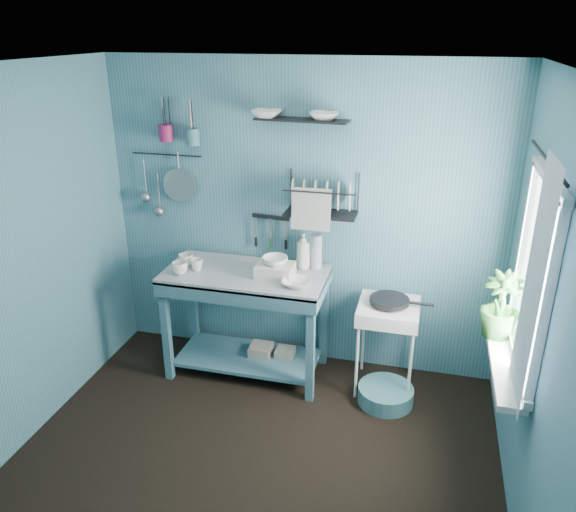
% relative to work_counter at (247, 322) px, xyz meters
% --- Properties ---
extents(floor, '(3.20, 3.20, 0.00)m').
position_rel_work_counter_xyz_m(floor, '(0.37, -1.15, -0.45)').
color(floor, black).
rests_on(floor, ground).
extents(ceiling, '(3.20, 3.20, 0.00)m').
position_rel_work_counter_xyz_m(ceiling, '(0.37, -1.15, 2.05)').
color(ceiling, silver).
rests_on(ceiling, ground).
extents(wall_back, '(3.20, 0.00, 3.20)m').
position_rel_work_counter_xyz_m(wall_back, '(0.37, 0.35, 0.80)').
color(wall_back, '#3E707F').
rests_on(wall_back, ground).
extents(wall_front, '(3.20, 0.00, 3.20)m').
position_rel_work_counter_xyz_m(wall_front, '(0.37, -2.65, 0.80)').
color(wall_front, '#3E707F').
rests_on(wall_front, ground).
extents(wall_left, '(0.00, 3.00, 3.00)m').
position_rel_work_counter_xyz_m(wall_left, '(-1.23, -1.15, 0.80)').
color(wall_left, '#3E707F').
rests_on(wall_left, ground).
extents(wall_right, '(0.00, 3.00, 3.00)m').
position_rel_work_counter_xyz_m(wall_right, '(1.97, -1.15, 0.80)').
color(wall_right, '#3E707F').
rests_on(wall_right, ground).
extents(work_counter, '(1.30, 0.69, 0.90)m').
position_rel_work_counter_xyz_m(work_counter, '(0.00, 0.00, 0.00)').
color(work_counter, '#376574').
rests_on(work_counter, floor).
extents(mug_left, '(0.12, 0.12, 0.10)m').
position_rel_work_counter_xyz_m(mug_left, '(-0.48, -0.16, 0.50)').
color(mug_left, white).
rests_on(mug_left, work_counter).
extents(mug_mid, '(0.14, 0.14, 0.09)m').
position_rel_work_counter_xyz_m(mug_mid, '(-0.38, -0.06, 0.50)').
color(mug_mid, white).
rests_on(mug_mid, work_counter).
extents(mug_right, '(0.17, 0.17, 0.10)m').
position_rel_work_counter_xyz_m(mug_right, '(-0.50, 0.00, 0.50)').
color(mug_right, white).
rests_on(mug_right, work_counter).
extents(wash_tub, '(0.28, 0.22, 0.10)m').
position_rel_work_counter_xyz_m(wash_tub, '(0.25, -0.02, 0.50)').
color(wash_tub, silver).
rests_on(wash_tub, work_counter).
extents(tub_bowl, '(0.20, 0.19, 0.06)m').
position_rel_work_counter_xyz_m(tub_bowl, '(0.25, -0.02, 0.58)').
color(tub_bowl, white).
rests_on(tub_bowl, wash_tub).
extents(soap_bottle, '(0.11, 0.12, 0.30)m').
position_rel_work_counter_xyz_m(soap_bottle, '(0.42, 0.20, 0.60)').
color(soap_bottle, silver).
rests_on(soap_bottle, work_counter).
extents(water_bottle, '(0.09, 0.09, 0.28)m').
position_rel_work_counter_xyz_m(water_bottle, '(0.52, 0.22, 0.59)').
color(water_bottle, '#A3B0B5').
rests_on(water_bottle, work_counter).
extents(counter_bowl, '(0.22, 0.22, 0.05)m').
position_rel_work_counter_xyz_m(counter_bowl, '(0.45, -0.15, 0.48)').
color(counter_bowl, white).
rests_on(counter_bowl, work_counter).
extents(hotplate_stand, '(0.51, 0.51, 0.73)m').
position_rel_work_counter_xyz_m(hotplate_stand, '(1.13, 0.05, -0.08)').
color(hotplate_stand, white).
rests_on(hotplate_stand, floor).
extents(frying_pan, '(0.30, 0.30, 0.03)m').
position_rel_work_counter_xyz_m(frying_pan, '(1.13, 0.05, 0.32)').
color(frying_pan, black).
rests_on(frying_pan, hotplate_stand).
extents(knife_strip, '(0.32, 0.05, 0.03)m').
position_rel_work_counter_xyz_m(knife_strip, '(0.12, 0.32, 0.81)').
color(knife_strip, black).
rests_on(knife_strip, wall_back).
extents(dish_rack, '(0.58, 0.32, 0.32)m').
position_rel_work_counter_xyz_m(dish_rack, '(0.55, 0.22, 1.06)').
color(dish_rack, black).
rests_on(dish_rack, wall_back).
extents(upper_shelf, '(0.71, 0.23, 0.01)m').
position_rel_work_counter_xyz_m(upper_shelf, '(0.38, 0.25, 1.60)').
color(upper_shelf, black).
rests_on(upper_shelf, wall_back).
extents(shelf_bowl_left, '(0.23, 0.23, 0.06)m').
position_rel_work_counter_xyz_m(shelf_bowl_left, '(0.12, 0.25, 1.60)').
color(shelf_bowl_left, white).
rests_on(shelf_bowl_left, upper_shelf).
extents(shelf_bowl_right, '(0.24, 0.24, 0.05)m').
position_rel_work_counter_xyz_m(shelf_bowl_right, '(0.55, 0.25, 1.62)').
color(shelf_bowl_right, white).
rests_on(shelf_bowl_right, upper_shelf).
extents(utensil_cup_magenta, '(0.11, 0.11, 0.13)m').
position_rel_work_counter_xyz_m(utensil_cup_magenta, '(-0.72, 0.27, 1.46)').
color(utensil_cup_magenta, '#971B55').
rests_on(utensil_cup_magenta, wall_back).
extents(utensil_cup_teal, '(0.11, 0.11, 0.13)m').
position_rel_work_counter_xyz_m(utensil_cup_teal, '(-0.49, 0.27, 1.44)').
color(utensil_cup_teal, '#3D737F').
rests_on(utensil_cup_teal, wall_back).
extents(colander, '(0.28, 0.03, 0.28)m').
position_rel_work_counter_xyz_m(colander, '(-0.65, 0.30, 1.03)').
color(colander, gray).
rests_on(colander, wall_back).
extents(ladle_outer, '(0.01, 0.01, 0.30)m').
position_rel_work_counter_xyz_m(ladle_outer, '(-0.97, 0.31, 1.08)').
color(ladle_outer, gray).
rests_on(ladle_outer, wall_back).
extents(ladle_inner, '(0.01, 0.01, 0.30)m').
position_rel_work_counter_xyz_m(ladle_inner, '(-0.85, 0.31, 0.96)').
color(ladle_inner, gray).
rests_on(ladle_inner, wall_back).
extents(hook_rail, '(0.60, 0.01, 0.01)m').
position_rel_work_counter_xyz_m(hook_rail, '(-0.76, 0.32, 1.27)').
color(hook_rail, black).
rests_on(hook_rail, wall_back).
extents(window_glass, '(0.00, 1.10, 1.10)m').
position_rel_work_counter_xyz_m(window_glass, '(1.96, -0.70, 0.95)').
color(window_glass, white).
rests_on(window_glass, wall_right).
extents(windowsill, '(0.16, 0.95, 0.04)m').
position_rel_work_counter_xyz_m(windowsill, '(1.87, -0.70, 0.36)').
color(windowsill, white).
rests_on(windowsill, wall_right).
extents(curtain, '(0.00, 1.35, 1.35)m').
position_rel_work_counter_xyz_m(curtain, '(1.89, -1.00, 1.00)').
color(curtain, silver).
rests_on(curtain, wall_right).
extents(curtain_rod, '(0.02, 1.05, 0.02)m').
position_rel_work_counter_xyz_m(curtain_rod, '(1.91, -0.70, 1.60)').
color(curtain_rod, black).
rests_on(curtain_rod, wall_right).
extents(potted_plant, '(0.32, 0.32, 0.44)m').
position_rel_work_counter_xyz_m(potted_plant, '(1.84, -0.40, 0.60)').
color(potted_plant, '#2F712D').
rests_on(potted_plant, windowsill).
extents(storage_tin_large, '(0.18, 0.18, 0.22)m').
position_rel_work_counter_xyz_m(storage_tin_large, '(0.10, 0.05, -0.34)').
color(storage_tin_large, gray).
rests_on(storage_tin_large, floor).
extents(storage_tin_small, '(0.15, 0.15, 0.20)m').
position_rel_work_counter_xyz_m(storage_tin_small, '(0.30, 0.08, -0.35)').
color(storage_tin_small, gray).
rests_on(storage_tin_small, floor).
extents(floor_basin, '(0.42, 0.42, 0.13)m').
position_rel_work_counter_xyz_m(floor_basin, '(1.16, -0.16, -0.39)').
color(floor_basin, teal).
rests_on(floor_basin, floor).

